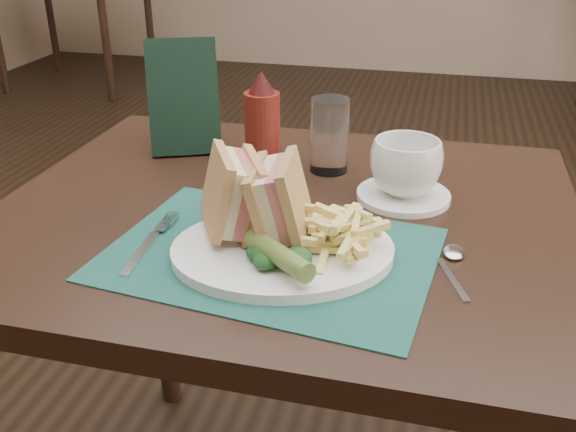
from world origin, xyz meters
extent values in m
plane|color=black|center=(0.00, 0.00, 0.00)|extent=(7.00, 7.00, 0.00)
plane|color=tan|center=(0.00, 3.50, 0.00)|extent=(6.00, 0.00, 6.00)
cube|color=#184D43|center=(0.02, -0.65, 0.75)|extent=(0.47, 0.36, 0.00)
cylinder|color=#4F6727|center=(0.05, -0.71, 0.79)|extent=(0.11, 0.10, 0.03)
cylinder|color=white|center=(0.18, -0.42, 0.76)|extent=(0.19, 0.19, 0.01)
imported|color=white|center=(0.18, -0.42, 0.80)|extent=(0.15, 0.15, 0.09)
cylinder|color=white|center=(0.04, -0.33, 0.81)|extent=(0.09, 0.09, 0.13)
cube|color=black|center=(-0.24, -0.30, 0.85)|extent=(0.15, 0.12, 0.21)
camera|label=1|loc=(0.22, -1.38, 1.19)|focal=40.00mm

